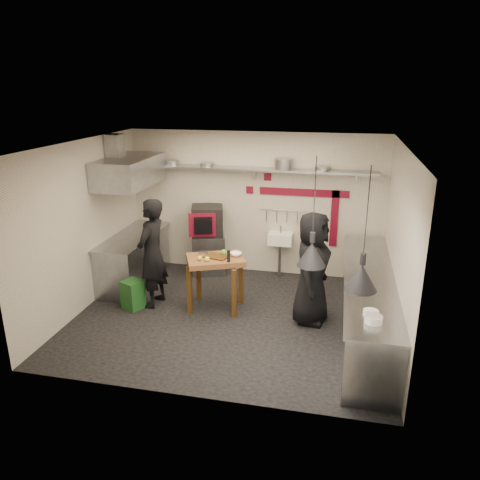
% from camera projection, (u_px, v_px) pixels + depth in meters
% --- Properties ---
extents(floor, '(5.00, 5.00, 0.00)m').
position_uv_depth(floor, '(230.00, 317.00, 7.68)').
color(floor, black).
rests_on(floor, ground).
extents(ceiling, '(5.00, 5.00, 0.00)m').
position_uv_depth(ceiling, '(229.00, 145.00, 6.80)').
color(ceiling, beige).
rests_on(ceiling, floor).
extents(wall_back, '(5.00, 0.04, 2.80)m').
position_uv_depth(wall_back, '(255.00, 204.00, 9.18)').
color(wall_back, silver).
rests_on(wall_back, floor).
extents(wall_front, '(5.00, 0.04, 2.80)m').
position_uv_depth(wall_front, '(186.00, 292.00, 5.29)').
color(wall_front, silver).
rests_on(wall_front, floor).
extents(wall_left, '(0.04, 4.20, 2.80)m').
position_uv_depth(wall_left, '(83.00, 226.00, 7.75)').
color(wall_left, silver).
rests_on(wall_left, floor).
extents(wall_right, '(0.04, 4.20, 2.80)m').
position_uv_depth(wall_right, '(398.00, 248.00, 6.73)').
color(wall_right, silver).
rests_on(wall_right, floor).
extents(red_band_horiz, '(1.70, 0.02, 0.14)m').
position_uv_depth(red_band_horiz, '(304.00, 193.00, 8.88)').
color(red_band_horiz, maroon).
rests_on(red_band_horiz, wall_back).
extents(red_band_vert, '(0.14, 0.02, 1.10)m').
position_uv_depth(red_band_vert, '(334.00, 219.00, 8.92)').
color(red_band_vert, maroon).
rests_on(red_band_vert, wall_back).
extents(red_tile_a, '(0.14, 0.02, 0.14)m').
position_uv_depth(red_tile_a, '(268.00, 177.00, 8.94)').
color(red_tile_a, maroon).
rests_on(red_tile_a, wall_back).
extents(red_tile_b, '(0.14, 0.02, 0.14)m').
position_uv_depth(red_tile_b, '(250.00, 190.00, 9.10)').
color(red_tile_b, maroon).
rests_on(red_tile_b, wall_back).
extents(back_shelf, '(4.60, 0.34, 0.04)m').
position_uv_depth(back_shelf, '(253.00, 169.00, 8.79)').
color(back_shelf, gray).
rests_on(back_shelf, wall_back).
extents(shelf_bracket_left, '(0.04, 0.06, 0.24)m').
position_uv_depth(shelf_bracket_left, '(162.00, 169.00, 9.35)').
color(shelf_bracket_left, gray).
rests_on(shelf_bracket_left, wall_back).
extents(shelf_bracket_mid, '(0.04, 0.06, 0.24)m').
position_uv_depth(shelf_bracket_mid, '(255.00, 173.00, 8.96)').
color(shelf_bracket_mid, gray).
rests_on(shelf_bracket_mid, wall_back).
extents(shelf_bracket_right, '(0.04, 0.06, 0.24)m').
position_uv_depth(shelf_bracket_right, '(356.00, 177.00, 8.57)').
color(shelf_bracket_right, gray).
rests_on(shelf_bracket_right, wall_back).
extents(pan_far_left, '(0.32, 0.32, 0.09)m').
position_uv_depth(pan_far_left, '(172.00, 163.00, 9.10)').
color(pan_far_left, gray).
rests_on(pan_far_left, back_shelf).
extents(pan_mid_left, '(0.27, 0.27, 0.07)m').
position_uv_depth(pan_mid_left, '(207.00, 164.00, 8.96)').
color(pan_mid_left, gray).
rests_on(pan_mid_left, back_shelf).
extents(stock_pot, '(0.45, 0.45, 0.20)m').
position_uv_depth(stock_pot, '(284.00, 164.00, 8.64)').
color(stock_pot, gray).
rests_on(stock_pot, back_shelf).
extents(pan_right, '(0.32, 0.32, 0.08)m').
position_uv_depth(pan_right, '(323.00, 168.00, 8.51)').
color(pan_right, gray).
rests_on(pan_right, back_shelf).
extents(oven_stand, '(0.78, 0.74, 0.80)m').
position_uv_depth(oven_stand, '(209.00, 254.00, 9.40)').
color(oven_stand, gray).
rests_on(oven_stand, floor).
extents(combi_oven, '(0.73, 0.70, 0.58)m').
position_uv_depth(combi_oven, '(207.00, 221.00, 9.19)').
color(combi_oven, black).
rests_on(combi_oven, oven_stand).
extents(oven_door, '(0.51, 0.18, 0.46)m').
position_uv_depth(oven_door, '(202.00, 225.00, 8.89)').
color(oven_door, maroon).
rests_on(oven_door, combi_oven).
extents(oven_glass, '(0.34, 0.11, 0.34)m').
position_uv_depth(oven_glass, '(203.00, 226.00, 8.86)').
color(oven_glass, black).
rests_on(oven_glass, oven_door).
extents(hand_sink, '(0.46, 0.34, 0.22)m').
position_uv_depth(hand_sink, '(280.00, 239.00, 9.10)').
color(hand_sink, white).
rests_on(hand_sink, wall_back).
extents(sink_tap, '(0.03, 0.03, 0.14)m').
position_uv_depth(sink_tap, '(281.00, 230.00, 9.05)').
color(sink_tap, gray).
rests_on(sink_tap, hand_sink).
extents(sink_drain, '(0.06, 0.06, 0.66)m').
position_uv_depth(sink_drain, '(280.00, 260.00, 9.21)').
color(sink_drain, gray).
rests_on(sink_drain, floor).
extents(utensil_rail, '(0.90, 0.02, 0.02)m').
position_uv_depth(utensil_rail, '(282.00, 210.00, 9.06)').
color(utensil_rail, gray).
rests_on(utensil_rail, wall_back).
extents(counter_right, '(0.70, 3.80, 0.90)m').
position_uv_depth(counter_right, '(368.00, 305.00, 7.10)').
color(counter_right, gray).
rests_on(counter_right, floor).
extents(counter_right_top, '(0.76, 3.90, 0.03)m').
position_uv_depth(counter_right_top, '(370.00, 277.00, 6.96)').
color(counter_right_top, gray).
rests_on(counter_right_top, counter_right).
extents(plate_stack, '(0.23, 0.23, 0.09)m').
position_uv_depth(plate_stack, '(374.00, 319.00, 5.58)').
color(plate_stack, white).
rests_on(plate_stack, counter_right_top).
extents(small_bowl_right, '(0.21, 0.21, 0.05)m').
position_uv_depth(small_bowl_right, '(371.00, 312.00, 5.79)').
color(small_bowl_right, white).
rests_on(small_bowl_right, counter_right_top).
extents(counter_left, '(0.70, 1.90, 0.90)m').
position_uv_depth(counter_left, '(134.00, 259.00, 8.95)').
color(counter_left, gray).
rests_on(counter_left, floor).
extents(counter_left_top, '(0.76, 2.00, 0.03)m').
position_uv_depth(counter_left_top, '(132.00, 236.00, 8.80)').
color(counter_left_top, gray).
rests_on(counter_left_top, counter_left).
extents(extractor_hood, '(0.78, 1.60, 0.50)m').
position_uv_depth(extractor_hood, '(130.00, 171.00, 8.40)').
color(extractor_hood, gray).
rests_on(extractor_hood, ceiling).
extents(hood_duct, '(0.28, 0.28, 0.50)m').
position_uv_depth(hood_duct, '(115.00, 148.00, 8.32)').
color(hood_duct, gray).
rests_on(hood_duct, ceiling).
extents(green_bin, '(0.40, 0.40, 0.50)m').
position_uv_depth(green_bin, '(133.00, 295.00, 7.92)').
color(green_bin, '#1A4E1E').
rests_on(green_bin, floor).
extents(prep_table, '(1.10, 0.95, 0.92)m').
position_uv_depth(prep_table, '(216.00, 283.00, 7.87)').
color(prep_table, brown).
rests_on(prep_table, floor).
extents(cutting_board, '(0.42, 0.34, 0.02)m').
position_uv_depth(cutting_board, '(216.00, 256.00, 7.73)').
color(cutting_board, '#492D10').
rests_on(cutting_board, prep_table).
extents(pepper_mill, '(0.06, 0.06, 0.20)m').
position_uv_depth(pepper_mill, '(229.00, 256.00, 7.49)').
color(pepper_mill, black).
rests_on(pepper_mill, prep_table).
extents(lemon_a, '(0.08, 0.08, 0.07)m').
position_uv_depth(lemon_a, '(199.00, 258.00, 7.57)').
color(lemon_a, yellow).
rests_on(lemon_a, prep_table).
extents(lemon_b, '(0.08, 0.08, 0.08)m').
position_uv_depth(lemon_b, '(207.00, 259.00, 7.54)').
color(lemon_b, yellow).
rests_on(lemon_b, prep_table).
extents(veg_ball, '(0.13, 0.13, 0.11)m').
position_uv_depth(veg_ball, '(224.00, 253.00, 7.80)').
color(veg_ball, '#4D9133').
rests_on(veg_ball, prep_table).
extents(steel_tray, '(0.19, 0.15, 0.03)m').
position_uv_depth(steel_tray, '(204.00, 253.00, 7.90)').
color(steel_tray, gray).
rests_on(steel_tray, prep_table).
extents(bowl, '(0.22, 0.22, 0.06)m').
position_uv_depth(bowl, '(236.00, 254.00, 7.78)').
color(bowl, white).
rests_on(bowl, prep_table).
extents(heat_lamp_near, '(0.50, 0.50, 1.45)m').
position_uv_depth(heat_lamp_near, '(314.00, 213.00, 5.99)').
color(heat_lamp_near, black).
rests_on(heat_lamp_near, ceiling).
extents(heat_lamp_far, '(0.50, 0.50, 1.48)m').
position_uv_depth(heat_lamp_far, '(366.00, 230.00, 5.32)').
color(heat_lamp_far, black).
rests_on(heat_lamp_far, ceiling).
extents(chef_left, '(0.53, 0.73, 1.87)m').
position_uv_depth(chef_left, '(152.00, 253.00, 7.86)').
color(chef_left, black).
rests_on(chef_left, floor).
extents(chef_right, '(0.73, 0.98, 1.81)m').
position_uv_depth(chef_right, '(312.00, 268.00, 7.30)').
color(chef_right, black).
rests_on(chef_right, floor).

